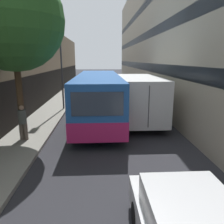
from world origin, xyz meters
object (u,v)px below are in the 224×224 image
street_lamp (60,32)px  street_tree_left (12,19)px  bus (98,96)px  box_truck (136,95)px  pedestrian (23,122)px

street_lamp → street_tree_left: bearing=-97.2°
street_tree_left → bus: bearing=48.1°
bus → box_truck: (2.40, -0.01, 0.02)m
box_truck → pedestrian: bearing=-145.5°
pedestrian → bus: bearing=49.6°
pedestrian → street_lamp: street_lamp is taller
pedestrian → street_tree_left: (-0.06, 0.14, 4.36)m
bus → street_tree_left: street_tree_left is taller
bus → street_tree_left: (-3.48, -3.87, 3.87)m
box_truck → pedestrian: (-5.81, -4.00, -0.51)m
box_truck → street_tree_left: 8.01m
street_lamp → bus: bearing=-44.0°
bus → pedestrian: (-3.42, -4.01, -0.49)m
bus → box_truck: size_ratio=1.36×
street_tree_left → street_lamp: bearing=82.8°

